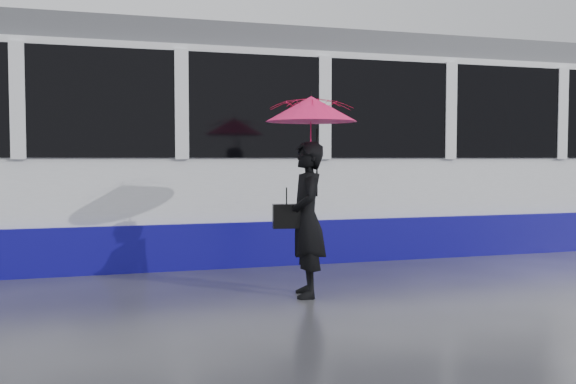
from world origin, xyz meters
name	(u,v)px	position (x,y,z in m)	size (l,w,h in m)	color
ground	(273,285)	(0.00, 0.00, 0.00)	(90.00, 90.00, 0.00)	#29292D
rails	(231,254)	(0.00, 2.50, 0.01)	(34.00, 1.51, 0.02)	#3F3D38
tram	(328,149)	(1.60, 2.50, 1.64)	(26.00, 2.56, 3.35)	white
woman	(307,219)	(0.17, -0.72, 0.83)	(0.61, 0.40, 1.67)	black
umbrella	(311,127)	(0.22, -0.72, 1.83)	(1.14, 1.14, 1.13)	#DC124C
handbag	(287,216)	(-0.05, -0.70, 0.87)	(0.32, 0.18, 0.44)	black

